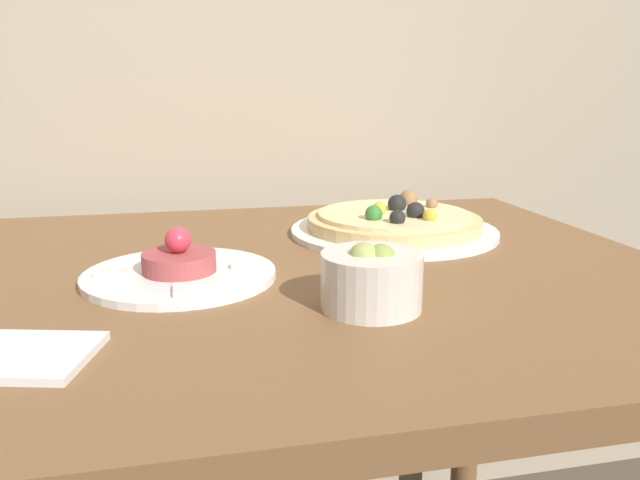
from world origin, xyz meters
name	(u,v)px	position (x,y,z in m)	size (l,w,h in m)	color
dining_table	(285,346)	(0.00, 0.43, 0.68)	(1.08, 0.87, 0.80)	brown
pizza_plate	(394,224)	(0.21, 0.59, 0.81)	(0.34, 0.34, 0.06)	white
tartare_plate	(180,270)	(-0.14, 0.41, 0.81)	(0.25, 0.25, 0.07)	white
small_bowl	(372,279)	(0.07, 0.25, 0.83)	(0.11, 0.11, 0.08)	silver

